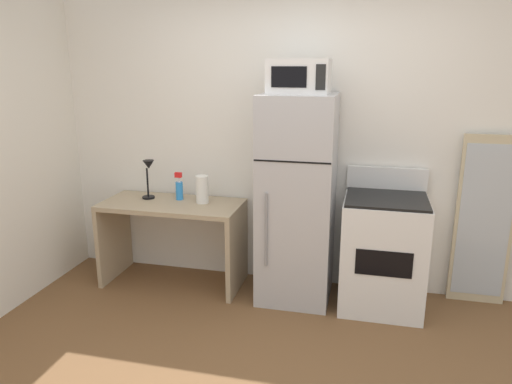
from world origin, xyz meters
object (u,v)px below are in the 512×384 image
(oven_range, at_px, (383,252))
(refrigerator, at_px, (297,200))
(paper_towel_roll, at_px, (202,189))
(desk, at_px, (173,227))
(desk_lamp, at_px, (148,173))
(spray_bottle, at_px, (179,189))
(leaning_mirror, at_px, (484,222))
(microwave, at_px, (299,76))

(oven_range, bearing_deg, refrigerator, 179.48)
(oven_range, bearing_deg, paper_towel_roll, 177.31)
(desk, distance_m, desk_lamp, 0.52)
(spray_bottle, bearing_deg, oven_range, -3.82)
(desk, relative_size, desk_lamp, 3.45)
(desk, distance_m, spray_bottle, 0.34)
(paper_towel_roll, height_order, leaning_mirror, leaning_mirror)
(desk, relative_size, spray_bottle, 4.89)
(paper_towel_roll, bearing_deg, refrigerator, -4.52)
(oven_range, xyz_separation_m, leaning_mirror, (0.77, 0.26, 0.23))
(oven_range, bearing_deg, spray_bottle, 176.18)
(desk, height_order, microwave, microwave)
(desk, bearing_deg, desk_lamp, 164.34)
(spray_bottle, relative_size, paper_towel_roll, 1.04)
(refrigerator, bearing_deg, desk_lamp, 176.99)
(desk_lamp, height_order, refrigerator, refrigerator)
(oven_range, bearing_deg, leaning_mirror, 18.27)
(spray_bottle, height_order, leaning_mirror, leaning_mirror)
(refrigerator, distance_m, microwave, 0.98)
(spray_bottle, bearing_deg, desk, -106.38)
(desk, relative_size, oven_range, 1.11)
(desk, xyz_separation_m, refrigerator, (1.10, -0.00, 0.32))
(leaning_mirror, bearing_deg, oven_range, -161.73)
(desk_lamp, distance_m, leaning_mirror, 2.83)
(desk, relative_size, refrigerator, 0.72)
(desk, xyz_separation_m, microwave, (1.10, -0.03, 1.30))
(desk, distance_m, refrigerator, 1.15)
(desk, xyz_separation_m, spray_bottle, (0.03, 0.11, 0.32))
(microwave, relative_size, oven_range, 0.42)
(microwave, bearing_deg, paper_towel_roll, 174.04)
(refrigerator, relative_size, leaning_mirror, 1.21)
(refrigerator, bearing_deg, paper_towel_roll, 175.48)
(desk, height_order, leaning_mirror, leaning_mirror)
(desk, bearing_deg, microwave, -1.32)
(desk_lamp, distance_m, oven_range, 2.11)
(desk, xyz_separation_m, leaning_mirror, (2.58, 0.24, 0.17))
(paper_towel_roll, bearing_deg, leaning_mirror, 4.51)
(spray_bottle, distance_m, refrigerator, 1.07)
(spray_bottle, relative_size, leaning_mirror, 0.18)
(leaning_mirror, bearing_deg, paper_towel_roll, -175.49)
(desk_lamp, height_order, oven_range, desk_lamp)
(spray_bottle, height_order, paper_towel_roll, spray_bottle)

